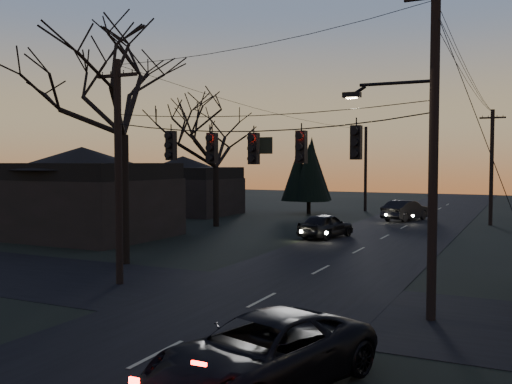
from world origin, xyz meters
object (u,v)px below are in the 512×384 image
at_px(suv_near, 263,354).
at_px(sedan_oncoming_a, 326,226).
at_px(bare_tree_left, 123,82).
at_px(sedan_oncoming_b, 406,211).
at_px(utility_pole_right, 431,320).
at_px(utility_pole_far_l, 365,211).
at_px(utility_pole_far_r, 490,225).
at_px(utility_pole_left, 120,284).

height_order(suv_near, sedan_oncoming_a, sedan_oncoming_a).
relative_size(bare_tree_left, sedan_oncoming_b, 2.41).
relative_size(utility_pole_right, suv_near, 1.87).
bearing_deg(utility_pole_far_l, sedan_oncoming_a, -81.99).
relative_size(bare_tree_left, sedan_oncoming_a, 2.68).
relative_size(sedan_oncoming_a, sedan_oncoming_b, 0.90).
relative_size(bare_tree_left, suv_near, 2.21).
height_order(utility_pole_far_r, suv_near, utility_pole_far_r).
bearing_deg(utility_pole_right, utility_pole_far_r, 90.00).
bearing_deg(suv_near, utility_pole_right, 89.14).
height_order(utility_pole_far_l, sedan_oncoming_a, utility_pole_far_l).
relative_size(utility_pole_right, sedan_oncoming_a, 2.27).
relative_size(utility_pole_far_l, sedan_oncoming_b, 1.64).
xyz_separation_m(utility_pole_far_r, suv_near, (-2.30, -34.77, 0.74)).
relative_size(utility_pole_far_r, bare_tree_left, 0.72).
bearing_deg(sedan_oncoming_b, suv_near, 115.10).
xyz_separation_m(utility_pole_right, sedan_oncoming_a, (-8.70, 16.11, 0.75)).
height_order(utility_pole_right, sedan_oncoming_a, utility_pole_right).
bearing_deg(utility_pole_far_r, utility_pole_left, -112.33).
bearing_deg(bare_tree_left, utility_pole_right, -14.17).
relative_size(utility_pole_far_l, sedan_oncoming_a, 1.82).
bearing_deg(suv_near, sedan_oncoming_b, 114.33).
bearing_deg(bare_tree_left, utility_pole_far_r, 60.04).
distance_m(utility_pole_far_r, sedan_oncoming_b, 6.40).
bearing_deg(suv_near, sedan_oncoming_a, 123.53).
xyz_separation_m(utility_pole_far_r, utility_pole_far_l, (-11.50, 8.00, 0.00)).
relative_size(utility_pole_left, sedan_oncoming_b, 1.74).
relative_size(utility_pole_left, bare_tree_left, 0.72).
relative_size(utility_pole_far_r, utility_pole_far_l, 1.06).
bearing_deg(utility_pole_far_r, suv_near, -93.78).
bearing_deg(sedan_oncoming_b, utility_pole_left, 98.43).
distance_m(utility_pole_right, sedan_oncoming_b, 29.46).
bearing_deg(utility_pole_right, utility_pole_left, 180.00).
relative_size(utility_pole_left, utility_pole_far_l, 1.06).
bearing_deg(sedan_oncoming_b, sedan_oncoming_a, 97.94).
relative_size(utility_pole_far_r, sedan_oncoming_a, 1.93).
xyz_separation_m(utility_pole_right, utility_pole_far_l, (-11.50, 36.00, 0.00)).
height_order(bare_tree_left, sedan_oncoming_b, bare_tree_left).
bearing_deg(suv_near, bare_tree_left, 156.69).
bearing_deg(utility_pole_far_l, suv_near, -77.86).
bearing_deg(bare_tree_left, sedan_oncoming_a, 66.77).
relative_size(utility_pole_far_r, sedan_oncoming_b, 1.74).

